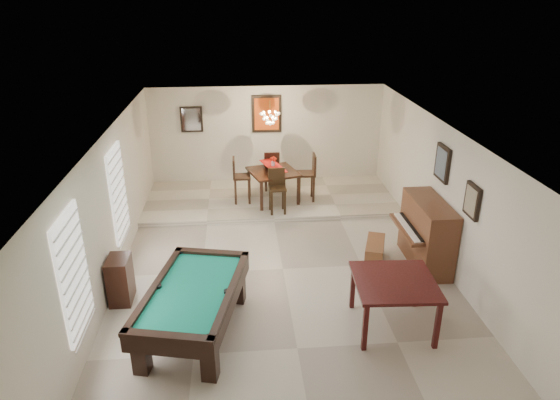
{
  "coord_description": "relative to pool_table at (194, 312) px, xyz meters",
  "views": [
    {
      "loc": [
        -0.77,
        -8.05,
        4.84
      ],
      "look_at": [
        0.0,
        0.6,
        1.15
      ],
      "focal_mm": 32.0,
      "sensor_mm": 36.0,
      "label": 1
    }
  ],
  "objects": [
    {
      "name": "ground_plane",
      "position": [
        1.5,
        1.74,
        -0.39
      ],
      "size": [
        6.0,
        9.0,
        0.02
      ],
      "primitive_type": "cube",
      "color": "beige"
    },
    {
      "name": "wall_back",
      "position": [
        1.5,
        6.24,
        0.92
      ],
      "size": [
        6.0,
        0.04,
        2.6
      ],
      "primitive_type": "cube",
      "color": "silver",
      "rests_on": "ground_plane"
    },
    {
      "name": "wall_front",
      "position": [
        1.5,
        -2.76,
        0.92
      ],
      "size": [
        6.0,
        0.04,
        2.6
      ],
      "primitive_type": "cube",
      "color": "silver",
      "rests_on": "ground_plane"
    },
    {
      "name": "wall_left",
      "position": [
        -1.5,
        1.74,
        0.92
      ],
      "size": [
        0.04,
        9.0,
        2.6
      ],
      "primitive_type": "cube",
      "color": "silver",
      "rests_on": "ground_plane"
    },
    {
      "name": "wall_right",
      "position": [
        4.5,
        1.74,
        0.92
      ],
      "size": [
        0.04,
        9.0,
        2.6
      ],
      "primitive_type": "cube",
      "color": "silver",
      "rests_on": "ground_plane"
    },
    {
      "name": "ceiling",
      "position": [
        1.5,
        1.74,
        2.22
      ],
      "size": [
        6.0,
        9.0,
        0.04
      ],
      "primitive_type": "cube",
      "color": "white",
      "rests_on": "wall_back"
    },
    {
      "name": "dining_step",
      "position": [
        1.5,
        4.99,
        -0.32
      ],
      "size": [
        6.0,
        2.5,
        0.12
      ],
      "primitive_type": "cube",
      "color": "beige",
      "rests_on": "ground_plane"
    },
    {
      "name": "window_left_front",
      "position": [
        -1.47,
        -0.46,
        1.02
      ],
      "size": [
        0.06,
        1.0,
        1.7
      ],
      "primitive_type": "cube",
      "color": "white",
      "rests_on": "wall_left"
    },
    {
      "name": "window_left_rear",
      "position": [
        -1.47,
        2.34,
        1.02
      ],
      "size": [
        0.06,
        1.0,
        1.7
      ],
      "primitive_type": "cube",
      "color": "white",
      "rests_on": "wall_left"
    },
    {
      "name": "pool_table",
      "position": [
        0.0,
        0.0,
        0.0
      ],
      "size": [
        1.71,
        2.5,
        0.76
      ],
      "primitive_type": null,
      "rotation": [
        0.0,
        0.0,
        -0.22
      ],
      "color": "black",
      "rests_on": "ground_plane"
    },
    {
      "name": "square_table",
      "position": [
        3.01,
        -0.11,
        0.03
      ],
      "size": [
        1.26,
        1.26,
        0.83
      ],
      "primitive_type": null,
      "rotation": [
        0.0,
        0.0,
        -0.05
      ],
      "color": "black",
      "rests_on": "ground_plane"
    },
    {
      "name": "upright_piano",
      "position": [
        4.05,
        1.73,
        0.25
      ],
      "size": [
        0.85,
        1.53,
        1.27
      ],
      "primitive_type": null,
      "color": "brown",
      "rests_on": "ground_plane"
    },
    {
      "name": "piano_bench",
      "position": [
        3.25,
        1.79,
        -0.15
      ],
      "size": [
        0.58,
        0.89,
        0.46
      ],
      "primitive_type": "cube",
      "rotation": [
        0.0,
        0.0,
        -0.33
      ],
      "color": "brown",
      "rests_on": "ground_plane"
    },
    {
      "name": "apothecary_chest",
      "position": [
        -1.28,
        0.98,
        0.02
      ],
      "size": [
        0.35,
        0.53,
        0.8
      ],
      "primitive_type": "cube",
      "color": "black",
      "rests_on": "ground_plane"
    },
    {
      "name": "dining_table",
      "position": [
        1.55,
        4.77,
        0.17
      ],
      "size": [
        1.31,
        1.31,
        0.87
      ],
      "primitive_type": null,
      "rotation": [
        0.0,
        0.0,
        0.28
      ],
      "color": "black",
      "rests_on": "dining_step"
    },
    {
      "name": "flower_vase",
      "position": [
        1.55,
        4.77,
        0.73
      ],
      "size": [
        0.16,
        0.16,
        0.23
      ],
      "primitive_type": null,
      "rotation": [
        0.0,
        0.0,
        0.18
      ],
      "color": "red",
      "rests_on": "dining_table"
    },
    {
      "name": "dining_chair_south",
      "position": [
        1.59,
        4.06,
        0.24
      ],
      "size": [
        0.39,
        0.39,
        1.01
      ],
      "primitive_type": null,
      "rotation": [
        0.0,
        0.0,
        0.05
      ],
      "color": "black",
      "rests_on": "dining_step"
    },
    {
      "name": "dining_chair_north",
      "position": [
        1.57,
        5.5,
        0.25
      ],
      "size": [
        0.39,
        0.39,
        1.02
      ],
      "primitive_type": null,
      "rotation": [
        0.0,
        0.0,
        3.11
      ],
      "color": "black",
      "rests_on": "dining_step"
    },
    {
      "name": "dining_chair_west",
      "position": [
        0.81,
        4.75,
        0.28
      ],
      "size": [
        0.41,
        0.41,
        1.09
      ],
      "primitive_type": null,
      "rotation": [
        0.0,
        0.0,
        1.57
      ],
      "color": "black",
      "rests_on": "dining_step"
    },
    {
      "name": "dining_chair_east",
      "position": [
        2.34,
        4.74,
        0.31
      ],
      "size": [
        0.43,
        0.43,
        1.14
      ],
      "primitive_type": null,
      "rotation": [
        0.0,
        0.0,
        -1.6
      ],
      "color": "black",
      "rests_on": "dining_step"
    },
    {
      "name": "chandelier",
      "position": [
        1.5,
        4.94,
        1.82
      ],
      "size": [
        0.44,
        0.44,
        0.6
      ],
      "primitive_type": null,
      "color": "#FFE5B2",
      "rests_on": "ceiling"
    },
    {
      "name": "back_painting",
      "position": [
        1.5,
        6.2,
        1.52
      ],
      "size": [
        0.75,
        0.06,
        0.95
      ],
      "primitive_type": "cube",
      "color": "#D84C14",
      "rests_on": "wall_back"
    },
    {
      "name": "back_mirror",
      "position": [
        -0.4,
        6.2,
        1.42
      ],
      "size": [
        0.55,
        0.06,
        0.65
      ],
      "primitive_type": "cube",
      "color": "white",
      "rests_on": "wall_back"
    },
    {
      "name": "right_picture_upper",
      "position": [
        4.46,
        2.04,
        1.52
      ],
      "size": [
        0.06,
        0.55,
        0.65
      ],
      "primitive_type": "cube",
      "color": "slate",
      "rests_on": "wall_right"
    },
    {
      "name": "right_picture_lower",
      "position": [
        4.46,
        0.74,
        1.32
      ],
      "size": [
        0.06,
        0.45,
        0.55
      ],
      "primitive_type": "cube",
      "color": "gray",
      "rests_on": "wall_right"
    }
  ]
}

